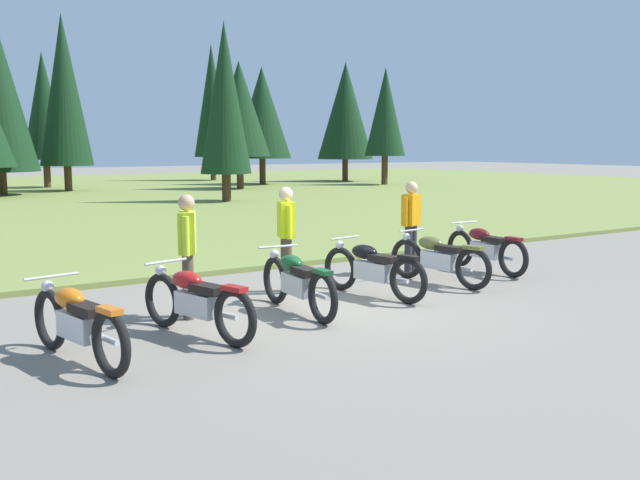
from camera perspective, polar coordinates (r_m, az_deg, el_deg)
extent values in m
plane|color=gray|center=(10.33, 1.81, -5.32)|extent=(140.00, 140.00, 0.00)
cube|color=olive|center=(34.06, -23.12, 3.17)|extent=(80.00, 44.00, 0.10)
cylinder|color=#47331E|center=(41.03, 5.21, 5.54)|extent=(0.36, 0.36, 1.74)
cone|color=#143319|center=(41.05, 5.27, 10.22)|extent=(2.30, 2.30, 4.95)
cylinder|color=#47331E|center=(37.16, -19.58, 4.62)|extent=(0.36, 0.36, 1.35)
cone|color=#143319|center=(37.22, -19.88, 11.27)|extent=(2.53, 2.53, 7.28)
cylinder|color=#47331E|center=(44.84, 2.03, 5.58)|extent=(0.36, 0.36, 1.49)
cone|color=#143319|center=(44.87, 2.06, 10.33)|extent=(3.48, 3.48, 5.96)
cylinder|color=#47331E|center=(28.69, -7.52, 4.11)|extent=(0.36, 0.36, 1.21)
cone|color=#143319|center=(28.70, -7.65, 11.25)|extent=(2.03, 2.03, 5.94)
cylinder|color=#47331E|center=(41.38, -4.64, 5.47)|extent=(0.36, 0.36, 1.60)
cone|color=#143319|center=(41.40, -4.69, 10.16)|extent=(3.34, 3.34, 5.18)
cylinder|color=#47331E|center=(37.08, -6.43, 5.34)|extent=(0.36, 0.36, 1.78)
cone|color=#143319|center=(37.10, -6.51, 10.44)|extent=(3.17, 3.17, 4.83)
cylinder|color=#47331E|center=(40.69, -21.08, 4.94)|extent=(0.36, 0.36, 1.59)
cone|color=#143319|center=(40.71, -21.32, 10.01)|extent=(2.30, 2.30, 5.63)
cylinder|color=#47331E|center=(46.50, -8.57, 5.64)|extent=(0.36, 0.36, 1.61)
cone|color=#143319|center=(46.56, -8.68, 10.99)|extent=(2.35, 2.35, 7.09)
cylinder|color=#47331E|center=(35.03, -24.13, 4.10)|extent=(0.36, 0.36, 1.17)
torus|color=black|center=(8.66, -20.87, -5.99)|extent=(0.24, 0.71, 0.70)
torus|color=black|center=(7.43, -16.46, -8.00)|extent=(0.24, 0.71, 0.70)
cube|color=silver|center=(8.03, -18.85, -6.58)|extent=(0.33, 0.67, 0.28)
ellipsoid|color=orange|center=(8.13, -19.49, -4.41)|extent=(0.35, 0.52, 0.22)
cube|color=black|center=(7.78, -18.21, -5.32)|extent=(0.31, 0.51, 0.10)
cube|color=orange|center=(7.35, -16.56, -5.44)|extent=(0.20, 0.34, 0.06)
cylinder|color=silver|center=(8.47, -20.76, -2.75)|extent=(0.61, 0.16, 0.03)
sphere|color=silver|center=(8.60, -21.05, -3.50)|extent=(0.14, 0.14, 0.14)
cylinder|color=silver|center=(7.85, -16.93, -7.56)|extent=(0.18, 0.55, 0.07)
torus|color=black|center=(9.31, -12.54, -4.73)|extent=(0.28, 0.70, 0.70)
torus|color=black|center=(8.24, -6.84, -6.22)|extent=(0.28, 0.70, 0.70)
cube|color=silver|center=(8.75, -9.88, -5.12)|extent=(0.36, 0.67, 0.28)
ellipsoid|color=#AD1919|center=(8.84, -10.64, -3.16)|extent=(0.38, 0.53, 0.22)
cube|color=black|center=(8.54, -9.00, -3.91)|extent=(0.34, 0.52, 0.10)
cube|color=#AD1919|center=(8.16, -6.88, -3.90)|extent=(0.22, 0.35, 0.06)
cylinder|color=silver|center=(9.14, -12.27, -1.70)|extent=(0.61, 0.19, 0.03)
sphere|color=silver|center=(9.26, -12.68, -2.42)|extent=(0.14, 0.14, 0.14)
cylinder|color=silver|center=(8.63, -7.89, -5.94)|extent=(0.21, 0.55, 0.07)
torus|color=black|center=(10.45, -3.61, -3.23)|extent=(0.14, 0.70, 0.70)
torus|color=black|center=(9.24, 0.22, -4.65)|extent=(0.14, 0.70, 0.70)
cube|color=silver|center=(9.83, -1.81, -3.61)|extent=(0.24, 0.65, 0.28)
ellipsoid|color=#144C23|center=(9.94, -2.30, -1.85)|extent=(0.29, 0.49, 0.22)
cube|color=black|center=(9.60, -1.20, -2.54)|extent=(0.25, 0.49, 0.10)
cube|color=#144C23|center=(9.17, 0.22, -2.57)|extent=(0.16, 0.33, 0.06)
cylinder|color=silver|center=(10.28, -3.38, -0.53)|extent=(0.62, 0.07, 0.03)
sphere|color=silver|center=(10.40, -3.67, -1.15)|extent=(0.14, 0.14, 0.14)
cylinder|color=silver|center=(9.66, -0.24, -4.41)|extent=(0.10, 0.55, 0.07)
torus|color=black|center=(11.40, 1.66, -2.31)|extent=(0.23, 0.71, 0.70)
torus|color=black|center=(10.47, 7.11, -3.25)|extent=(0.23, 0.71, 0.70)
cube|color=silver|center=(10.91, 4.27, -2.50)|extent=(0.31, 0.67, 0.28)
ellipsoid|color=black|center=(10.99, 3.59, -0.95)|extent=(0.34, 0.52, 0.22)
cube|color=black|center=(10.73, 5.15, -1.49)|extent=(0.30, 0.51, 0.10)
cube|color=black|center=(10.42, 7.14, -1.41)|extent=(0.20, 0.34, 0.06)
cylinder|color=silver|center=(11.25, 2.03, 0.19)|extent=(0.62, 0.15, 0.03)
sphere|color=silver|center=(11.35, 1.60, -0.41)|extent=(0.14, 0.14, 0.14)
cylinder|color=silver|center=(10.84, 5.94, -3.13)|extent=(0.17, 0.55, 0.07)
torus|color=black|center=(12.49, 7.00, -1.49)|extent=(0.21, 0.71, 0.70)
torus|color=black|center=(11.64, 12.22, -2.28)|extent=(0.21, 0.71, 0.70)
cube|color=silver|center=(12.04, 9.52, -1.64)|extent=(0.30, 0.66, 0.28)
ellipsoid|color=brown|center=(12.11, 8.88, -0.23)|extent=(0.33, 0.52, 0.22)
cube|color=black|center=(11.88, 10.37, -0.71)|extent=(0.29, 0.51, 0.10)
cube|color=brown|center=(11.58, 12.26, -0.62)|extent=(0.19, 0.34, 0.06)
cylinder|color=silver|center=(12.36, 7.39, 0.79)|extent=(0.62, 0.13, 0.03)
sphere|color=silver|center=(12.45, 6.96, 0.25)|extent=(0.14, 0.14, 0.14)
cylinder|color=silver|center=(11.99, 11.05, -2.20)|extent=(0.16, 0.55, 0.07)
torus|color=black|center=(13.92, 11.19, -0.65)|extent=(0.14, 0.70, 0.70)
torus|color=black|center=(12.90, 15.27, -1.41)|extent=(0.14, 0.70, 0.70)
cube|color=silver|center=(13.39, 13.16, -0.81)|extent=(0.23, 0.65, 0.28)
ellipsoid|color=maroon|center=(13.49, 12.68, 0.47)|extent=(0.29, 0.49, 0.22)
cube|color=black|center=(13.21, 13.84, 0.02)|extent=(0.25, 0.49, 0.10)
cube|color=maroon|center=(12.86, 15.32, 0.08)|extent=(0.16, 0.33, 0.06)
cylinder|color=silver|center=(13.78, 11.52, 1.40)|extent=(0.62, 0.06, 0.03)
sphere|color=silver|center=(13.88, 11.18, 0.91)|extent=(0.14, 0.14, 0.14)
cylinder|color=silver|center=(13.29, 14.47, -1.35)|extent=(0.10, 0.55, 0.07)
cylinder|color=#4C4233|center=(9.62, -10.57, -3.74)|extent=(0.14, 0.14, 0.88)
cylinder|color=#4C4233|center=(9.80, -10.50, -3.53)|extent=(0.14, 0.14, 0.88)
cube|color=#C6E52D|center=(9.60, -10.64, 0.59)|extent=(0.36, 0.42, 0.56)
sphere|color=tan|center=(9.56, -10.70, 2.97)|extent=(0.22, 0.22, 0.22)
cylinder|color=#C6E52D|center=(9.37, -10.73, 0.29)|extent=(0.09, 0.09, 0.52)
cylinder|color=#C6E52D|center=(9.83, -10.55, 0.63)|extent=(0.09, 0.09, 0.52)
cylinder|color=#2D2D38|center=(13.07, 7.47, -0.70)|extent=(0.14, 0.14, 0.88)
cylinder|color=#2D2D38|center=(12.91, 7.11, -0.80)|extent=(0.14, 0.14, 0.88)
cube|color=orange|center=(12.91, 7.35, 2.42)|extent=(0.42, 0.34, 0.56)
sphere|color=beige|center=(12.88, 7.38, 4.19)|extent=(0.22, 0.22, 0.22)
cylinder|color=orange|center=(13.11, 7.79, 2.40)|extent=(0.09, 0.09, 0.52)
cylinder|color=orange|center=(12.70, 6.88, 2.25)|extent=(0.09, 0.09, 0.52)
cylinder|color=#4C4233|center=(11.14, -2.63, -2.07)|extent=(0.14, 0.14, 0.88)
cylinder|color=#4C4233|center=(11.32, -2.82, -1.92)|extent=(0.14, 0.14, 0.88)
cube|color=#D8EA19|center=(11.13, -2.75, 1.66)|extent=(0.32, 0.41, 0.56)
sphere|color=beige|center=(11.10, -2.76, 3.71)|extent=(0.22, 0.22, 0.22)
cylinder|color=#D8EA19|center=(10.91, -2.50, 1.43)|extent=(0.09, 0.09, 0.52)
cylinder|color=#D8EA19|center=(11.36, -2.99, 1.67)|extent=(0.09, 0.09, 0.52)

